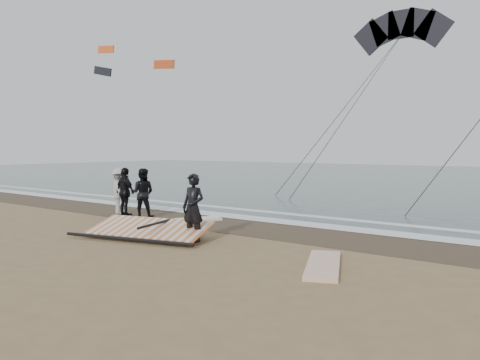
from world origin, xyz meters
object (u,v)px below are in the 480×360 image
object	(u,v)px
board_white	(323,265)
board_cream	(187,220)
sail_rig	(151,231)
man_main	(193,208)

from	to	relation	value
board_white	board_cream	distance (m)	6.99
sail_rig	board_cream	bearing A→B (deg)	112.94
man_main	sail_rig	xyz separation A→B (m)	(-1.30, -0.30, -0.71)
man_main	sail_rig	distance (m)	1.52
man_main	sail_rig	size ratio (longest dim) A/B	0.47
board_white	sail_rig	size ratio (longest dim) A/B	0.61
board_white	sail_rig	world-z (taller)	sail_rig
man_main	board_cream	world-z (taller)	man_main
board_white	board_cream	xyz separation A→B (m)	(-6.44, 2.72, 0.00)
man_main	sail_rig	bearing A→B (deg)	-171.07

